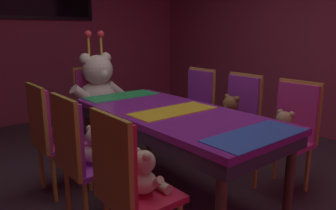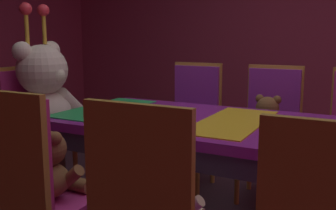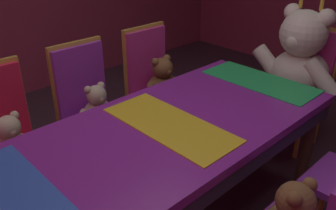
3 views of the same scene
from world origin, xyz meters
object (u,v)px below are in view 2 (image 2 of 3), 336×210
at_px(teddy_left_1, 168,198).
at_px(chair_right_1, 271,118).
at_px(chair_right_2, 194,111).
at_px(teddy_left_2, 51,169).
at_px(chair_left_2, 26,179).
at_px(teddy_right_1, 267,122).
at_px(banquet_table, 233,138).
at_px(throne_chair, 29,120).
at_px(chair_left_1, 149,208).
at_px(king_teddy_bear, 45,99).

xyz_separation_m(teddy_left_1, chair_right_1, (1.61, -0.03, 0.02)).
bearing_deg(chair_right_2, teddy_left_2, -0.34).
xyz_separation_m(chair_left_2, teddy_right_1, (1.61, -0.64, 0.00)).
height_order(banquet_table, teddy_right_1, teddy_right_1).
bearing_deg(teddy_left_1, chair_right_2, 20.53).
bearing_deg(teddy_left_2, throne_chair, 51.72).
xyz_separation_m(banquet_table, teddy_right_1, (0.74, -0.01, -0.05)).
height_order(chair_left_1, chair_left_2, same).
distance_m(chair_left_1, teddy_right_1, 1.61).
bearing_deg(chair_left_2, chair_left_1, -90.15).
relative_size(teddy_right_1, chair_right_2, 0.35).
relative_size(chair_left_1, teddy_left_2, 2.86).
relative_size(teddy_left_2, throne_chair, 0.35).
height_order(chair_left_1, teddy_left_2, chair_left_1).
bearing_deg(throne_chair, banquet_table, -0.00).
distance_m(chair_left_1, king_teddy_bear, 1.62).
distance_m(banquet_table, chair_right_1, 0.89).
distance_m(chair_right_2, throne_chair, 1.28).
bearing_deg(king_teddy_bear, throne_chair, 180.00).
bearing_deg(banquet_table, chair_left_2, 144.11).
xyz_separation_m(chair_right_1, teddy_right_1, (-0.15, 0.00, 0.00)).
height_order(chair_left_2, throne_chair, same).
bearing_deg(teddy_left_1, king_teddy_bear, 61.75).
distance_m(banquet_table, teddy_right_1, 0.74).
distance_m(teddy_left_1, chair_left_2, 0.63).
xyz_separation_m(teddy_left_2, king_teddy_bear, (0.72, 0.74, 0.17)).
height_order(teddy_right_1, chair_right_2, chair_right_2).
distance_m(chair_left_1, chair_left_2, 0.61).
bearing_deg(chair_right_1, chair_left_2, -19.99).
relative_size(chair_left_1, king_teddy_bear, 1.03).
xyz_separation_m(teddy_left_2, teddy_right_1, (1.46, -0.64, 0.00)).
xyz_separation_m(throne_chair, king_teddy_bear, (0.00, -0.17, 0.17)).
height_order(chair_left_2, teddy_left_2, chair_left_2).
relative_size(teddy_left_2, king_teddy_bear, 0.36).
xyz_separation_m(teddy_left_2, chair_right_2, (1.60, -0.01, -0.00)).
xyz_separation_m(teddy_left_1, teddy_right_1, (1.46, -0.03, 0.02)).
height_order(chair_left_1, king_teddy_bear, king_teddy_bear).
height_order(teddy_left_1, throne_chair, throne_chair).
xyz_separation_m(chair_left_1, teddy_left_2, (0.15, 0.61, 0.00)).
relative_size(chair_right_1, king_teddy_bear, 1.03).
bearing_deg(teddy_right_1, king_teddy_bear, -61.90).
bearing_deg(chair_left_2, teddy_left_2, 0.00).
height_order(banquet_table, chair_right_1, chair_right_1).
height_order(teddy_left_1, teddy_left_2, teddy_left_2).
bearing_deg(teddy_right_1, teddy_left_1, -1.04).
bearing_deg(chair_right_1, throne_chair, -60.35).
bearing_deg(chair_right_2, chair_left_1, 18.97).
relative_size(banquet_table, teddy_left_1, 6.87).
distance_m(chair_right_2, king_teddy_bear, 1.17).
bearing_deg(king_teddy_bear, chair_left_1, -32.75).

